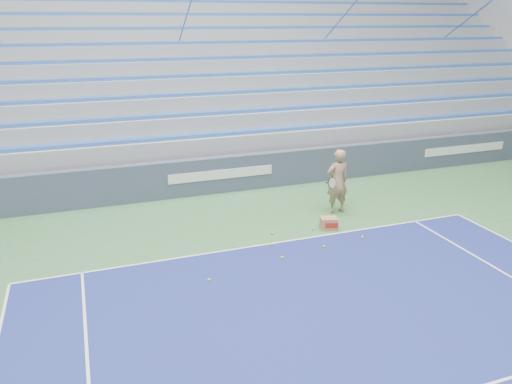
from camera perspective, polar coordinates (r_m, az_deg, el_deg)
sponsor_barrier at (r=15.06m, az=-4.11°, el=2.01°), size 30.00×0.32×1.10m
bleachers at (r=20.13m, az=-8.79°, el=11.47°), size 31.00×9.15×7.30m
tennis_player at (r=13.48m, az=9.28°, el=1.20°), size 0.94×0.85×1.76m
ball_box at (r=12.61m, az=8.31°, el=-3.56°), size 0.47×0.41×0.30m
tennis_ball_0 at (r=11.63m, az=1.74°, el=-6.02°), size 0.07×0.07×0.07m
tennis_ball_1 at (r=12.55m, az=6.55°, el=-4.18°), size 0.07×0.07×0.07m
tennis_ball_2 at (r=11.03m, az=3.02°, el=-7.49°), size 0.07×0.07×0.07m
tennis_ball_3 at (r=12.27m, az=12.09°, el=-5.07°), size 0.07×0.07×0.07m
tennis_ball_4 at (r=10.19m, az=-5.37°, el=-9.96°), size 0.07×0.07×0.07m
tennis_ball_5 at (r=11.62m, az=7.79°, el=-6.23°), size 0.07×0.07×0.07m
tennis_ball_6 at (r=12.23m, az=1.86°, el=-4.71°), size 0.07×0.07×0.07m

